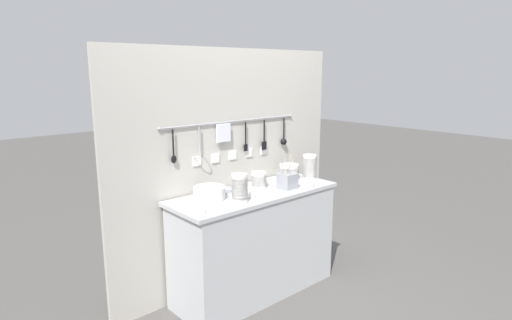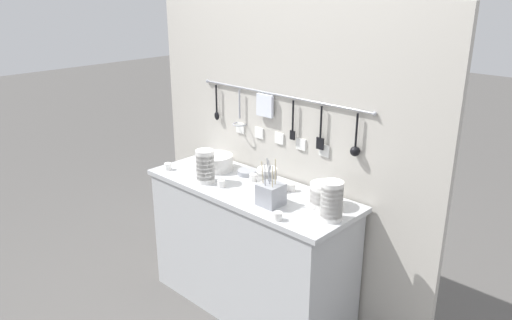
{
  "view_description": "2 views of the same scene",
  "coord_description": "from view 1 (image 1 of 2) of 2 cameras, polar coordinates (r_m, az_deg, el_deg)",
  "views": [
    {
      "loc": [
        -2.11,
        -2.39,
        1.78
      ],
      "look_at": [
        -0.02,
        -0.04,
        1.1
      ],
      "focal_mm": 30.0,
      "sensor_mm": 36.0,
      "label": 1
    },
    {
      "loc": [
        1.95,
        -1.99,
        2.01
      ],
      "look_at": [
        0.04,
        0.01,
        1.02
      ],
      "focal_mm": 35.0,
      "sensor_mm": 36.0,
      "label": 2
    }
  ],
  "objects": [
    {
      "name": "plate_stack",
      "position": [
        3.13,
        -6.23,
        -4.42
      ],
      "size": [
        0.23,
        0.23,
        0.1
      ],
      "color": "white",
      "rests_on": "counter"
    },
    {
      "name": "cup_edge_far",
      "position": [
        3.35,
        -1.86,
        -3.74
      ],
      "size": [
        0.05,
        0.05,
        0.04
      ],
      "color": "white",
      "rests_on": "counter"
    },
    {
      "name": "bowl_stack_short_front",
      "position": [
        3.04,
        -2.19,
        -3.78
      ],
      "size": [
        0.11,
        0.11,
        0.21
      ],
      "color": "white",
      "rests_on": "counter"
    },
    {
      "name": "cup_front_right",
      "position": [
        3.46,
        7.39,
        -3.32
      ],
      "size": [
        0.05,
        0.05,
        0.04
      ],
      "color": "white",
      "rests_on": "counter"
    },
    {
      "name": "cutlery_caddy",
      "position": [
        3.41,
        4.2,
        -2.74
      ],
      "size": [
        0.13,
        0.13,
        0.28
      ],
      "color": "#93969E",
      "rests_on": "counter"
    },
    {
      "name": "ground_plane",
      "position": [
        3.65,
        -0.17,
        -17.06
      ],
      "size": [
        20.0,
        20.0,
        0.0
      ],
      "primitive_type": "plane",
      "color": "#514F4C"
    },
    {
      "name": "back_wall",
      "position": [
        3.51,
        -3.35,
        -1.24
      ],
      "size": [
        2.18,
        0.11,
        1.94
      ],
      "color": "#BCB7AD",
      "rests_on": "ground"
    },
    {
      "name": "bowl_stack_tall_left",
      "position": [
        3.4,
        0.39,
        -2.71
      ],
      "size": [
        0.12,
        0.12,
        0.13
      ],
      "color": "white",
      "rests_on": "counter"
    },
    {
      "name": "cup_front_left",
      "position": [
        3.55,
        1.1,
        -2.8
      ],
      "size": [
        0.05,
        0.05,
        0.04
      ],
      "color": "white",
      "rests_on": "counter"
    },
    {
      "name": "cup_beside_plates",
      "position": [
        3.15,
        -0.52,
        -4.72
      ],
      "size": [
        0.05,
        0.05,
        0.04
      ],
      "color": "white",
      "rests_on": "counter"
    },
    {
      "name": "cup_mid_row",
      "position": [
        2.85,
        -7.19,
        -6.69
      ],
      "size": [
        0.05,
        0.05,
        0.04
      ],
      "color": "white",
      "rests_on": "counter"
    },
    {
      "name": "bowl_stack_nested_right",
      "position": [
        3.7,
        4.43,
        -1.56
      ],
      "size": [
        0.17,
        0.17,
        0.13
      ],
      "color": "white",
      "rests_on": "counter"
    },
    {
      "name": "counter",
      "position": [
        3.47,
        -0.18,
        -10.94
      ],
      "size": [
        1.38,
        0.52,
        0.84
      ],
      "color": "#B7BABC",
      "rests_on": "ground"
    },
    {
      "name": "bowl_stack_wide_centre",
      "position": [
        3.7,
        7.16,
        -0.93
      ],
      "size": [
        0.12,
        0.12,
        0.21
      ],
      "color": "white",
      "rests_on": "counter"
    },
    {
      "name": "steel_mixing_bowl",
      "position": [
        3.32,
        -3.77,
        -3.99
      ],
      "size": [
        0.12,
        0.12,
        0.03
      ],
      "color": "#93969E",
      "rests_on": "counter"
    }
  ]
}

